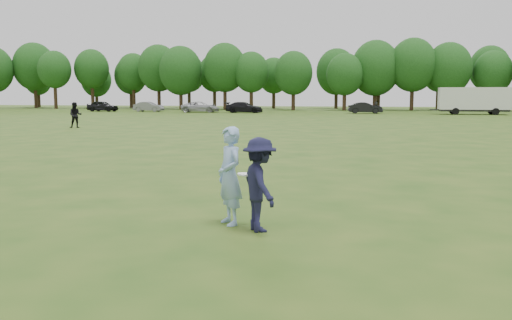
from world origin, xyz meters
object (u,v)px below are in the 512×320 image
object	(u,v)px
player_far_d	(376,108)
car_f	(365,108)
defender	(260,184)
car_a	(103,106)
car_d	(244,107)
player_far_a	(75,115)
cargo_trailer	(474,100)
car_c	(200,107)
thrower	(230,176)
car_b	(149,107)

from	to	relation	value
player_far_d	car_f	size ratio (longest dim) A/B	0.36
car_f	defender	bearing A→B (deg)	171.50
car_a	car_f	distance (m)	36.12
car_d	car_f	distance (m)	15.42
player_far_d	player_far_a	bearing A→B (deg)	-142.90
player_far_a	cargo_trailer	distance (m)	46.55
defender	car_c	world-z (taller)	defender
car_f	car_c	bearing A→B (deg)	83.14
player_far_a	player_far_d	world-z (taller)	player_far_a
cargo_trailer	car_a	bearing A→B (deg)	178.07
thrower	player_far_d	bearing A→B (deg)	137.84
car_b	car_f	world-z (taller)	car_f
player_far_d	car_c	xyz separation A→B (m)	(-22.75, 0.18, -0.06)
car_c	cargo_trailer	xyz separation A→B (m)	(34.07, -0.61, 1.07)
player_far_a	cargo_trailer	xyz separation A→B (m)	(32.50, 33.31, 0.86)
car_f	player_far_d	bearing A→B (deg)	-113.49
car_d	car_a	bearing A→B (deg)	86.47
car_a	car_c	size ratio (longest dim) A/B	0.87
thrower	player_far_a	bearing A→B (deg)	176.00
thrower	car_a	xyz separation A→B (m)	(-34.31, 60.59, -0.15)
car_d	car_f	bearing A→B (deg)	-87.90
defender	car_d	world-z (taller)	defender
player_far_a	car_c	size ratio (longest dim) A/B	0.36
thrower	player_far_d	size ratio (longest dim) A/B	1.18
car_a	thrower	bearing A→B (deg)	-144.83
player_far_d	car_a	distance (m)	37.44
player_far_a	car_f	size ratio (longest dim) A/B	0.43
defender	player_far_d	bearing A→B (deg)	-33.12
player_far_d	car_d	xyz separation A→B (m)	(-16.72, -0.13, -0.06)
defender	car_b	xyz separation A→B (m)	(-28.15, 61.18, -0.14)
defender	car_f	bearing A→B (deg)	-31.85
player_far_d	car_b	bearing A→B (deg)	156.52
player_far_d	cargo_trailer	world-z (taller)	cargo_trailer
thrower	car_f	distance (m)	59.78
player_far_a	cargo_trailer	size ratio (longest dim) A/B	0.20
thrower	car_a	bearing A→B (deg)	170.36
car_b	car_d	world-z (taller)	car_d
car_b	defender	bearing A→B (deg)	-153.40
defender	car_f	distance (m)	60.13
car_f	cargo_trailer	bearing A→B (deg)	-101.04
player_far_d	car_a	world-z (taller)	player_far_d
defender	car_c	size ratio (longest dim) A/B	0.32
car_d	cargo_trailer	xyz separation A→B (m)	(28.05, -0.29, 1.07)
player_far_d	car_c	world-z (taller)	player_far_d
car_c	car_a	bearing A→B (deg)	78.79
player_far_d	car_f	world-z (taller)	player_far_d
defender	car_a	bearing A→B (deg)	-0.92
defender	player_far_a	size ratio (longest dim) A/B	0.90
thrower	car_b	world-z (taller)	thrower
player_far_a	car_b	bearing A→B (deg)	81.32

